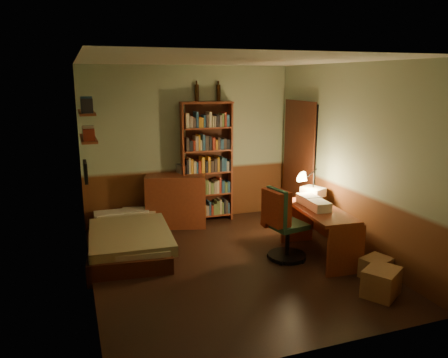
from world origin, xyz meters
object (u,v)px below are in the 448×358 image
object	(u,v)px
dresser	(176,200)
mini_stereo	(186,168)
desk	(319,233)
office_chair	(288,219)
bed	(128,230)
bookshelf	(207,163)
cardboard_box_a	(381,282)
desk_lamp	(314,177)
cardboard_box_b	(376,268)

from	to	relation	value
dresser	mini_stereo	world-z (taller)	mini_stereo
desk	office_chair	bearing A→B (deg)	172.11
bed	office_chair	xyz separation A→B (m)	(1.99, -1.04, 0.27)
mini_stereo	bookshelf	world-z (taller)	bookshelf
bookshelf	cardboard_box_a	bearing A→B (deg)	-65.58
mini_stereo	desk_lamp	world-z (taller)	desk_lamp
bed	mini_stereo	xyz separation A→B (m)	(1.09, 0.92, 0.64)
bed	bookshelf	distance (m)	1.85
bookshelf	office_chair	bearing A→B (deg)	-68.22
desk	desk_lamp	world-z (taller)	desk_lamp
dresser	office_chair	xyz separation A→B (m)	(1.09, -1.84, 0.13)
mini_stereo	bed	bearing A→B (deg)	-147.45
bed	mini_stereo	bearing A→B (deg)	46.17
bed	mini_stereo	distance (m)	1.57
bookshelf	cardboard_box_b	world-z (taller)	bookshelf
office_chair	desk_lamp	bearing A→B (deg)	28.08
mini_stereo	cardboard_box_a	world-z (taller)	mini_stereo
bed	dresser	xyz separation A→B (m)	(0.89, 0.80, 0.14)
desk	cardboard_box_b	world-z (taller)	desk
dresser	bookshelf	distance (m)	0.81
office_chair	cardboard_box_b	world-z (taller)	office_chair
mini_stereo	desk	size ratio (longest dim) A/B	0.21
cardboard_box_b	bed	bearing A→B (deg)	145.00
bookshelf	desk_lamp	distance (m)	1.85
bookshelf	cardboard_box_a	xyz separation A→B (m)	(1.05, -3.20, -0.85)
bed	desk	world-z (taller)	desk
bookshelf	cardboard_box_a	size ratio (longest dim) A/B	4.84
cardboard_box_b	desk	bearing A→B (deg)	112.83
dresser	desk_lamp	size ratio (longest dim) A/B	1.71
desk	cardboard_box_a	xyz separation A→B (m)	(0.09, -1.19, -0.18)
mini_stereo	desk	bearing A→B (deg)	-64.74
bookshelf	desk_lamp	world-z (taller)	bookshelf
desk	cardboard_box_b	size ratio (longest dim) A/B	3.62
desk	cardboard_box_b	bearing A→B (deg)	-62.75
dresser	office_chair	bearing A→B (deg)	-42.78
bed	desk_lamp	bearing A→B (deg)	-4.46
dresser	desk_lamp	bearing A→B (deg)	-19.51
dresser	desk	world-z (taller)	dresser
dresser	desk	bearing A→B (deg)	-35.26
bed	desk_lamp	xyz separation A→B (m)	(2.68, -0.50, 0.68)
cardboard_box_a	bed	bearing A→B (deg)	137.12
bed	mini_stereo	world-z (taller)	mini_stereo
desk_lamp	bed	bearing A→B (deg)	-179.34
dresser	desk_lamp	distance (m)	2.27
mini_stereo	cardboard_box_a	xyz separation A→B (m)	(1.41, -3.24, -0.77)
office_chair	cardboard_box_b	size ratio (longest dim) A/B	3.18
desk_lamp	cardboard_box_a	size ratio (longest dim) A/B	1.35
mini_stereo	bookshelf	xyz separation A→B (m)	(0.36, -0.04, 0.08)
desk_lamp	cardboard_box_b	xyz separation A→B (m)	(0.07, -1.42, -0.84)
bed	desk_lamp	world-z (taller)	desk_lamp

